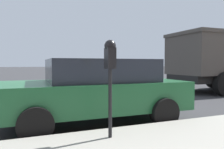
# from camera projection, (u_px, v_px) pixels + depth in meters

# --- Properties ---
(ground_plane) EXTENTS (220.00, 220.00, 0.00)m
(ground_plane) POSITION_uv_depth(u_px,v_px,m) (88.00, 112.00, 6.23)
(ground_plane) COLOR #333335
(parking_meter) EXTENTS (0.21, 0.19, 1.60)m
(parking_meter) POSITION_uv_depth(u_px,v_px,m) (110.00, 63.00, 3.53)
(parking_meter) COLOR black
(parking_meter) RESTS_ON sidewalk
(car_green) EXTENTS (2.18, 4.32, 1.49)m
(car_green) POSITION_uv_depth(u_px,v_px,m) (95.00, 89.00, 5.18)
(car_green) COLOR #1E5B33
(car_green) RESTS_ON ground_plane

